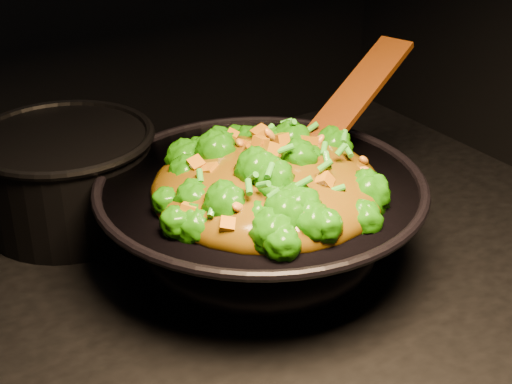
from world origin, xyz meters
TOP-DOWN VIEW (x-y plane):
  - wok at (0.12, 0.09)m, footprint 0.47×0.47m
  - stir_fry at (0.11, 0.07)m, footprint 0.36×0.36m
  - spatula at (0.25, 0.11)m, footprint 0.30×0.15m
  - back_pot at (-0.04, 0.32)m, footprint 0.28×0.28m

SIDE VIEW (x-z plane):
  - wok at x=0.12m, z-range 0.90..1.01m
  - back_pot at x=-0.04m, z-range 0.90..1.03m
  - stir_fry at x=0.11m, z-range 1.01..1.11m
  - spatula at x=0.25m, z-range 1.00..1.13m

